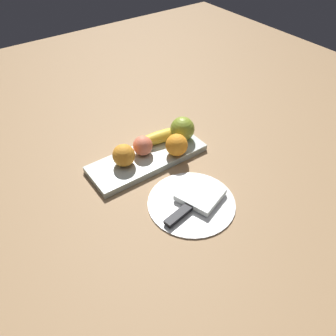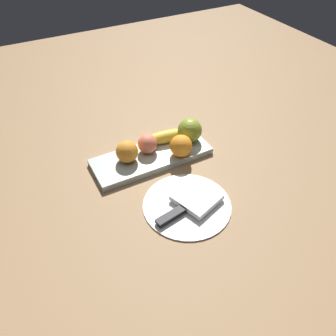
{
  "view_description": "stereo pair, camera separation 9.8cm",
  "coord_description": "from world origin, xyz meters",
  "views": [
    {
      "loc": [
        -0.46,
        -0.68,
        0.71
      ],
      "look_at": [
        -0.04,
        -0.09,
        0.05
      ],
      "focal_mm": 36.05,
      "sensor_mm": 36.0,
      "label": 1
    },
    {
      "loc": [
        -0.38,
        -0.73,
        0.71
      ],
      "look_at": [
        -0.04,
        -0.09,
        0.05
      ],
      "focal_mm": 36.05,
      "sensor_mm": 36.0,
      "label": 2
    }
  ],
  "objects": [
    {
      "name": "ground_plane",
      "position": [
        0.0,
        0.0,
        0.0
      ],
      "size": [
        2.4,
        2.4,
        0.0
      ],
      "primitive_type": "plane",
      "color": "#926F4A"
    },
    {
      "name": "folded_napkin",
      "position": [
        -0.01,
        -0.21,
        0.02
      ],
      "size": [
        0.14,
        0.14,
        0.02
      ],
      "primitive_type": "cube",
      "rotation": [
        0.0,
        0.0,
        0.33
      ],
      "color": "white",
      "rests_on": "dinner_plate"
    },
    {
      "name": "orange_near_banana",
      "position": [
        0.04,
        -0.03,
        0.06
      ],
      "size": [
        0.07,
        0.07,
        0.07
      ],
      "primitive_type": "sphere",
      "color": "orange",
      "rests_on": "fruit_tray"
    },
    {
      "name": "orange_near_apple",
      "position": [
        -0.11,
        0.03,
        0.06
      ],
      "size": [
        0.07,
        0.07,
        0.07
      ],
      "primitive_type": "sphere",
      "color": "orange",
      "rests_on": "fruit_tray"
    },
    {
      "name": "knife",
      "position": [
        -0.08,
        -0.23,
        0.01
      ],
      "size": [
        0.18,
        0.05,
        0.01
      ],
      "rotation": [
        0.0,
        0.0,
        0.17
      ],
      "color": "silver",
      "rests_on": "dinner_plate"
    },
    {
      "name": "peach",
      "position": [
        -0.04,
        0.04,
        0.05
      ],
      "size": [
        0.06,
        0.06,
        0.06
      ],
      "primitive_type": "sphere",
      "color": "#E67454",
      "rests_on": "fruit_tray"
    },
    {
      "name": "banana",
      "position": [
        0.04,
        0.05,
        0.04
      ],
      "size": [
        0.19,
        0.07,
        0.04
      ],
      "primitive_type": "ellipsoid",
      "rotation": [
        0.0,
        0.0,
        2.99
      ],
      "color": "yellow",
      "rests_on": "fruit_tray"
    },
    {
      "name": "fruit_tray",
      "position": [
        -0.04,
        0.02,
        0.01
      ],
      "size": [
        0.38,
        0.14,
        0.02
      ],
      "primitive_type": "cube",
      "color": "#B1BEB6",
      "rests_on": "ground_plane"
    },
    {
      "name": "dinner_plate",
      "position": [
        -0.04,
        -0.21,
        0.0
      ],
      "size": [
        0.25,
        0.25,
        0.01
      ],
      "primitive_type": "cylinder",
      "color": "white",
      "rests_on": "ground_plane"
    },
    {
      "name": "apple",
      "position": [
        0.11,
        0.03,
        0.06
      ],
      "size": [
        0.08,
        0.08,
        0.08
      ],
      "primitive_type": "sphere",
      "color": "olive",
      "rests_on": "fruit_tray"
    }
  ]
}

